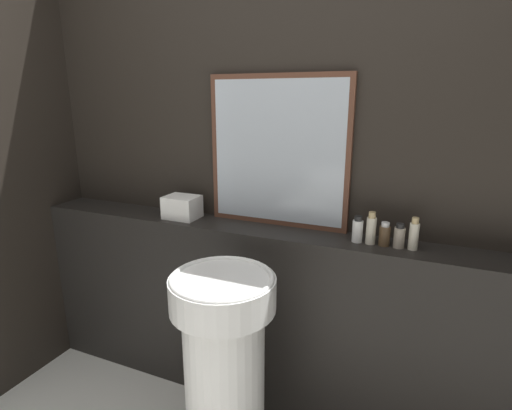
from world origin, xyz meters
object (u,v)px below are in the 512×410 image
at_px(shampoo_bottle, 357,230).
at_px(conditioner_bottle, 371,229).
at_px(mirror, 278,152).
at_px(hand_soap_bottle, 414,235).
at_px(pedestal_sink, 224,366).
at_px(body_wash_bottle, 399,236).
at_px(lotion_bottle, 385,235).
at_px(towel_stack, 182,207).

relative_size(shampoo_bottle, conditioner_bottle, 0.83).
xyz_separation_m(mirror, shampoo_bottle, (0.42, -0.10, -0.31)).
relative_size(mirror, hand_soap_bottle, 5.20).
bearing_deg(conditioner_bottle, pedestal_sink, -137.74).
relative_size(shampoo_bottle, body_wash_bottle, 1.11).
bearing_deg(shampoo_bottle, mirror, 166.79).
bearing_deg(hand_soap_bottle, lotion_bottle, 180.00).
relative_size(shampoo_bottle, lotion_bottle, 1.14).
distance_m(towel_stack, shampoo_bottle, 0.92).
xyz_separation_m(shampoo_bottle, hand_soap_bottle, (0.23, 0.00, 0.01)).
relative_size(towel_stack, body_wash_bottle, 1.65).
bearing_deg(mirror, lotion_bottle, -10.41).
relative_size(towel_stack, hand_soap_bottle, 1.26).
bearing_deg(pedestal_sink, lotion_bottle, 39.13).
height_order(towel_stack, hand_soap_bottle, hand_soap_bottle).
distance_m(lotion_bottle, body_wash_bottle, 0.06).
bearing_deg(towel_stack, pedestal_sink, -43.35).
bearing_deg(pedestal_sink, mirror, 87.69).
distance_m(towel_stack, body_wash_bottle, 1.10).
xyz_separation_m(towel_stack, conditioner_bottle, (0.98, 0.00, 0.01)).
bearing_deg(lotion_bottle, hand_soap_bottle, -0.00).
xyz_separation_m(pedestal_sink, mirror, (0.02, 0.55, 0.84)).
relative_size(lotion_bottle, body_wash_bottle, 0.98).
bearing_deg(conditioner_bottle, lotion_bottle, 0.00).
xyz_separation_m(lotion_bottle, body_wash_bottle, (0.06, -0.00, 0.00)).
bearing_deg(lotion_bottle, mirror, 169.59).
bearing_deg(hand_soap_bottle, conditioner_bottle, 180.00).
bearing_deg(hand_soap_bottle, pedestal_sink, -146.10).
bearing_deg(towel_stack, conditioner_bottle, 0.00).
height_order(mirror, towel_stack, mirror).
height_order(pedestal_sink, towel_stack, towel_stack).
bearing_deg(lotion_bottle, conditioner_bottle, -180.00).
height_order(mirror, hand_soap_bottle, mirror).
bearing_deg(lotion_bottle, body_wash_bottle, -0.00).
xyz_separation_m(mirror, hand_soap_bottle, (0.65, -0.10, -0.30)).
relative_size(pedestal_sink, shampoo_bottle, 7.61).
bearing_deg(towel_stack, shampoo_bottle, 0.00).
distance_m(towel_stack, conditioner_bottle, 0.98).
height_order(lotion_bottle, hand_soap_bottle, hand_soap_bottle).
relative_size(lotion_bottle, hand_soap_bottle, 0.75).
distance_m(conditioner_bottle, hand_soap_bottle, 0.18).
bearing_deg(shampoo_bottle, lotion_bottle, 0.00).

